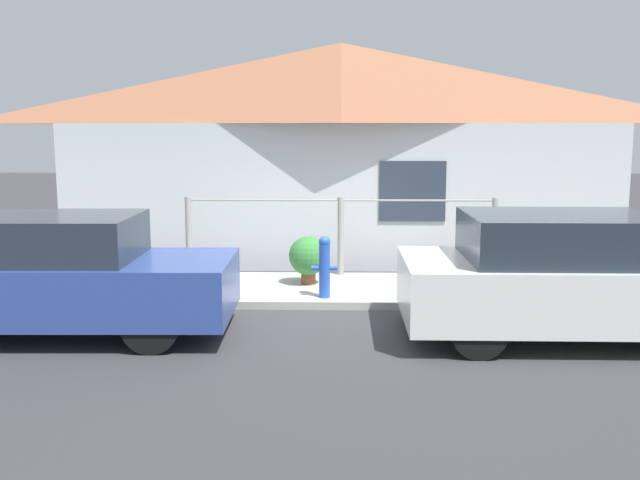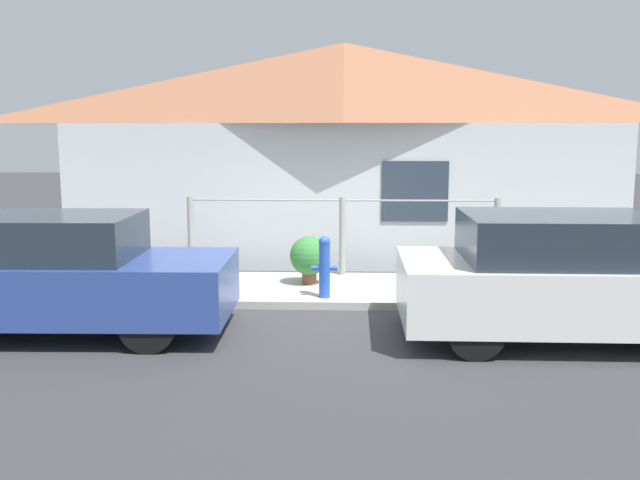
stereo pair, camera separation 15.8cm
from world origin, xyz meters
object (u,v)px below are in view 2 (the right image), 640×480
at_px(car_left, 49,275).
at_px(potted_plant_corner, 465,263).
at_px(fire_hydrant, 324,265).
at_px(potted_plant_by_fence, 169,261).
at_px(car_right, 568,278).
at_px(potted_plant_near_hydrant, 309,257).

xyz_separation_m(car_left, potted_plant_corner, (5.22, 2.45, -0.29)).
bearing_deg(potted_plant_corner, fire_hydrant, -154.96).
distance_m(car_left, fire_hydrant, 3.50).
xyz_separation_m(car_left, potted_plant_by_fence, (0.68, 2.84, -0.36)).
bearing_deg(car_right, fire_hydrant, 152.33).
relative_size(fire_hydrant, potted_plant_by_fence, 1.97).
relative_size(car_right, potted_plant_by_fence, 8.92).
distance_m(car_right, potted_plant_by_fence, 6.02).
distance_m(car_left, potted_plant_corner, 5.77).
relative_size(car_left, potted_plant_corner, 7.64).
relative_size(potted_plant_near_hydrant, potted_plant_corner, 1.31).
distance_m(fire_hydrant, potted_plant_by_fence, 2.83).
distance_m(fire_hydrant, potted_plant_near_hydrant, 0.88).
bearing_deg(potted_plant_near_hydrant, car_right, -37.34).
height_order(car_left, car_right, car_right).
xyz_separation_m(fire_hydrant, potted_plant_by_fence, (-2.48, 1.35, -0.20)).
bearing_deg(car_right, potted_plant_by_fence, 152.07).
bearing_deg(car_right, car_left, -179.69).
bearing_deg(potted_plant_near_hydrant, potted_plant_by_fence, 167.28).
relative_size(fire_hydrant, potted_plant_corner, 1.55).
height_order(potted_plant_near_hydrant, potted_plant_by_fence, potted_plant_near_hydrant).
bearing_deg(potted_plant_near_hydrant, potted_plant_corner, 2.82).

